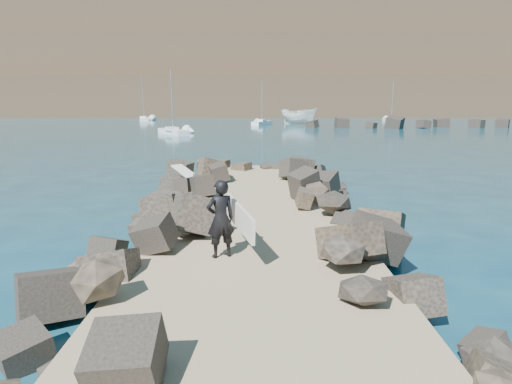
{
  "coord_description": "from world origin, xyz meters",
  "views": [
    {
      "loc": [
        0.01,
        -15.03,
        4.38
      ],
      "look_at": [
        0.0,
        -1.0,
        1.5
      ],
      "focal_mm": 32.0,
      "sensor_mm": 36.0,
      "label": 1
    }
  ],
  "objects_px": {
    "boat_imported": "(299,116)",
    "surfboard_resting": "(187,176)",
    "sailboat_d": "(391,120)",
    "surfer_with_board": "(223,219)"
  },
  "relations": [
    {
      "from": "boat_imported",
      "to": "surfboard_resting",
      "type": "bearing_deg",
      "value": -148.78
    },
    {
      "from": "sailboat_d",
      "to": "surfboard_resting",
      "type": "bearing_deg",
      "value": -112.81
    },
    {
      "from": "surfer_with_board",
      "to": "surfboard_resting",
      "type": "bearing_deg",
      "value": 103.78
    },
    {
      "from": "boat_imported",
      "to": "surfer_with_board",
      "type": "relative_size",
      "value": 3.18
    },
    {
      "from": "boat_imported",
      "to": "surfer_with_board",
      "type": "xyz_separation_m",
      "value": [
        -8.07,
        -68.68,
        0.16
      ]
    },
    {
      "from": "surfboard_resting",
      "to": "boat_imported",
      "type": "relative_size",
      "value": 0.29
    },
    {
      "from": "surfboard_resting",
      "to": "sailboat_d",
      "type": "distance_m",
      "value": 75.93
    },
    {
      "from": "surfboard_resting",
      "to": "boat_imported",
      "type": "distance_m",
      "value": 60.24
    },
    {
      "from": "sailboat_d",
      "to": "boat_imported",
      "type": "bearing_deg",
      "value": -150.84
    },
    {
      "from": "surfer_with_board",
      "to": "boat_imported",
      "type": "bearing_deg",
      "value": 83.3
    }
  ]
}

